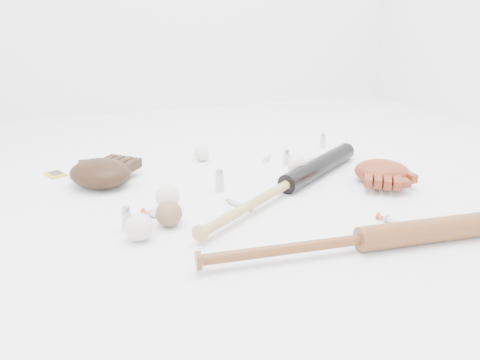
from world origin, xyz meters
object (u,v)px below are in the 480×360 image
object	(u,v)px
bat_wood	(362,239)
pedestal	(297,176)
bat_dark	(288,184)
glove_dark	(101,173)

from	to	relation	value
bat_wood	pedestal	size ratio (longest dim) A/B	14.50
bat_dark	glove_dark	xyz separation A→B (m)	(-0.63, 0.28, 0.01)
bat_wood	glove_dark	world-z (taller)	glove_dark
bat_dark	bat_wood	world-z (taller)	bat_dark
bat_wood	glove_dark	bearing A→B (deg)	136.03
glove_dark	pedestal	bearing A→B (deg)	25.84
bat_wood	pedestal	bearing A→B (deg)	88.24
glove_dark	bat_dark	bearing A→B (deg)	15.63
bat_wood	bat_dark	bearing A→B (deg)	97.68
bat_dark	glove_dark	world-z (taller)	glove_dark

